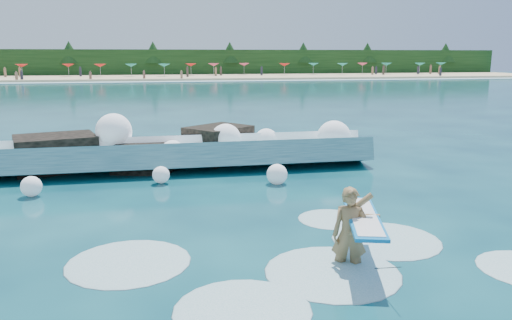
# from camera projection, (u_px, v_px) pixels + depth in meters

# --- Properties ---
(ground) EXTENTS (200.00, 200.00, 0.00)m
(ground) POSITION_uv_depth(u_px,v_px,m) (208.00, 233.00, 11.10)
(ground) COLOR #07303F
(ground) RESTS_ON ground
(beach) EXTENTS (140.00, 20.00, 0.40)m
(beach) POSITION_uv_depth(u_px,v_px,m) (160.00, 77.00, 85.87)
(beach) COLOR tan
(beach) RESTS_ON ground
(wet_band) EXTENTS (140.00, 5.00, 0.08)m
(wet_band) POSITION_uv_depth(u_px,v_px,m) (161.00, 81.00, 75.35)
(wet_band) COLOR silver
(wet_band) RESTS_ON ground
(treeline) EXTENTS (140.00, 4.00, 5.00)m
(treeline) POSITION_uv_depth(u_px,v_px,m) (159.00, 63.00, 94.99)
(treeline) COLOR black
(treeline) RESTS_ON ground
(breaking_wave) EXTENTS (16.33, 2.62, 1.41)m
(breaking_wave) POSITION_uv_depth(u_px,v_px,m) (137.00, 156.00, 17.21)
(breaking_wave) COLOR teal
(breaking_wave) RESTS_ON ground
(rock_cluster) EXTENTS (8.61, 3.56, 1.52)m
(rock_cluster) POSITION_uv_depth(u_px,v_px,m) (134.00, 153.00, 17.73)
(rock_cluster) COLOR black
(rock_cluster) RESTS_ON ground
(surfer_with_board) EXTENTS (1.29, 2.98, 1.82)m
(surfer_with_board) POSITION_uv_depth(u_px,v_px,m) (353.00, 231.00, 9.32)
(surfer_with_board) COLOR olive
(surfer_with_board) RESTS_ON ground
(wave_spray) EXTENTS (15.44, 4.31, 1.94)m
(wave_spray) POSITION_uv_depth(u_px,v_px,m) (151.00, 143.00, 17.14)
(wave_spray) COLOR white
(wave_spray) RESTS_ON ground
(surf_foam) EXTENTS (9.39, 5.82, 0.13)m
(surf_foam) POSITION_uv_depth(u_px,v_px,m) (306.00, 264.00, 9.49)
(surf_foam) COLOR silver
(surf_foam) RESTS_ON ground
(beach_umbrellas) EXTENTS (111.82, 6.81, 0.50)m
(beach_umbrellas) POSITION_uv_depth(u_px,v_px,m) (161.00, 65.00, 87.21)
(beach_umbrellas) COLOR red
(beach_umbrellas) RESTS_ON ground
(beachgoers) EXTENTS (98.93, 13.38, 1.92)m
(beachgoers) POSITION_uv_depth(u_px,v_px,m) (146.00, 73.00, 82.55)
(beachgoers) COLOR #3F332D
(beachgoers) RESTS_ON ground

